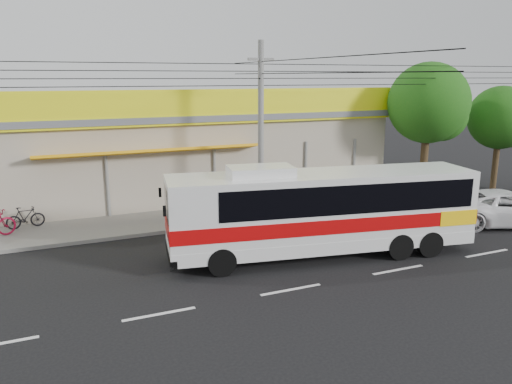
% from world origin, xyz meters
% --- Properties ---
extents(ground, '(120.00, 120.00, 0.00)m').
position_xyz_m(ground, '(0.00, 0.00, 0.00)').
color(ground, black).
rests_on(ground, ground).
extents(sidewalk, '(30.00, 3.20, 0.15)m').
position_xyz_m(sidewalk, '(0.00, 6.00, 0.07)').
color(sidewalk, slate).
rests_on(sidewalk, ground).
extents(lane_markings, '(50.00, 0.12, 0.01)m').
position_xyz_m(lane_markings, '(0.00, -2.50, 0.00)').
color(lane_markings, silver).
rests_on(lane_markings, ground).
extents(storefront_building, '(22.60, 9.20, 5.70)m').
position_xyz_m(storefront_building, '(-0.01, 11.54, 2.30)').
color(storefront_building, '#A49985').
rests_on(storefront_building, ground).
extents(coach_bus, '(11.09, 4.10, 3.34)m').
position_xyz_m(coach_bus, '(2.53, -0.31, 1.79)').
color(coach_bus, silver).
rests_on(coach_bus, ground).
extents(motorbike_dark, '(1.55, 0.65, 0.90)m').
position_xyz_m(motorbike_dark, '(-7.41, 7.05, 0.60)').
color(motorbike_dark, black).
rests_on(motorbike_dark, sidewalk).
extents(white_car, '(5.91, 4.33, 1.49)m').
position_xyz_m(white_car, '(11.68, -0.13, 0.75)').
color(white_car, white).
rests_on(white_car, ground).
extents(utility_pole, '(34.00, 14.00, 7.74)m').
position_xyz_m(utility_pole, '(2.16, 4.63, 6.39)').
color(utility_pole, slate).
rests_on(utility_pole, ground).
extents(tree_near, '(4.25, 4.25, 7.04)m').
position_xyz_m(tree_near, '(12.51, 5.85, 4.76)').
color(tree_near, '#342415').
rests_on(tree_near, ground).
extents(tree_far, '(3.49, 3.49, 5.79)m').
position_xyz_m(tree_far, '(17.12, 5.25, 3.92)').
color(tree_far, '#342415').
rests_on(tree_far, ground).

